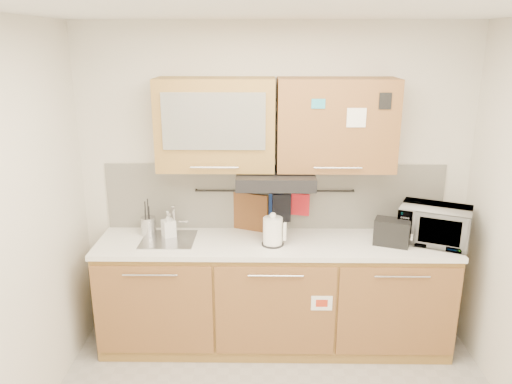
{
  "coord_description": "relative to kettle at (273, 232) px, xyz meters",
  "views": [
    {
      "loc": [
        -0.1,
        -2.48,
        2.45
      ],
      "look_at": [
        -0.15,
        1.05,
        1.37
      ],
      "focal_mm": 35.0,
      "sensor_mm": 36.0,
      "label": 1
    }
  ],
  "objects": [
    {
      "name": "utensil_crock",
      "position": [
        -1.01,
        0.2,
        -0.03
      ],
      "size": [
        0.16,
        0.16,
        0.3
      ],
      "rotation": [
        0.0,
        0.0,
        0.35
      ],
      "color": "#B1B1B6",
      "rests_on": "countertop"
    },
    {
      "name": "kettle",
      "position": [
        0.0,
        0.0,
        0.0
      ],
      "size": [
        0.2,
        0.19,
        0.27
      ],
      "rotation": [
        0.0,
        0.0,
        -0.27
      ],
      "color": "white",
      "rests_on": "countertop"
    },
    {
      "name": "backsplash",
      "position": [
        0.02,
        0.37,
        0.17
      ],
      "size": [
        2.8,
        0.02,
        0.56
      ],
      "primitive_type": "cube",
      "color": "silver",
      "rests_on": "countertop"
    },
    {
      "name": "microwave",
      "position": [
        1.27,
        0.08,
        0.04
      ],
      "size": [
        0.62,
        0.54,
        0.29
      ],
      "primitive_type": "imported",
      "rotation": [
        0.0,
        0.0,
        -0.43
      ],
      "color": "#999999",
      "rests_on": "countertop"
    },
    {
      "name": "wall_back",
      "position": [
        0.02,
        0.38,
        0.27
      ],
      "size": [
        3.2,
        0.0,
        3.2
      ],
      "primitive_type": "plane",
      "rotation": [
        1.57,
        0.0,
        0.0
      ],
      "color": "silver",
      "rests_on": "ground"
    },
    {
      "name": "oven_mitt",
      "position": [
        0.03,
        0.31,
        0.11
      ],
      "size": [
        0.12,
        0.03,
        0.21
      ],
      "primitive_type": "cube",
      "rotation": [
        0.0,
        0.0,
        -0.02
      ],
      "color": "#203E96",
      "rests_on": "utensil_rail"
    },
    {
      "name": "sink",
      "position": [
        -0.83,
        0.09,
        -0.1
      ],
      "size": [
        0.42,
        0.4,
        0.26
      ],
      "color": "silver",
      "rests_on": "countertop"
    },
    {
      "name": "soap_bottle",
      "position": [
        -0.84,
        0.15,
        0.0
      ],
      "size": [
        0.13,
        0.13,
        0.22
      ],
      "primitive_type": "imported",
      "rotation": [
        0.0,
        0.0,
        0.51
      ],
      "color": "#999999",
      "rests_on": "countertop"
    },
    {
      "name": "dark_pouch",
      "position": [
        0.07,
        0.31,
        0.09
      ],
      "size": [
        0.16,
        0.08,
        0.24
      ],
      "primitive_type": "cube",
      "rotation": [
        0.0,
        0.0,
        0.22
      ],
      "color": "black",
      "rests_on": "utensil_rail"
    },
    {
      "name": "countertop",
      "position": [
        0.02,
        0.07,
        -0.13
      ],
      "size": [
        2.82,
        0.62,
        0.04
      ],
      "primitive_type": "cube",
      "color": "white",
      "rests_on": "base_cabinet"
    },
    {
      "name": "ceiling",
      "position": [
        0.02,
        -1.12,
        1.57
      ],
      "size": [
        3.2,
        3.2,
        0.0
      ],
      "primitive_type": "plane",
      "rotation": [
        3.14,
        0.0,
        0.0
      ],
      "color": "white",
      "rests_on": "wall_back"
    },
    {
      "name": "pot_holder",
      "position": [
        0.23,
        0.31,
        0.12
      ],
      "size": [
        0.15,
        0.06,
        0.18
      ],
      "primitive_type": "cube",
      "rotation": [
        0.0,
        0.0,
        -0.26
      ],
      "color": "red",
      "rests_on": "utensil_rail"
    },
    {
      "name": "cutting_board",
      "position": [
        -0.19,
        0.31,
        0.02
      ],
      "size": [
        0.3,
        0.14,
        0.4
      ],
      "primitive_type": "cube",
      "rotation": [
        0.0,
        0.0,
        -0.39
      ],
      "color": "brown",
      "rests_on": "utensil_rail"
    },
    {
      "name": "base_cabinet",
      "position": [
        0.02,
        0.07,
        -0.62
      ],
      "size": [
        2.8,
        0.64,
        0.88
      ],
      "color": "#AF843E",
      "rests_on": "floor"
    },
    {
      "name": "range_hood",
      "position": [
        0.02,
        0.13,
        0.39
      ],
      "size": [
        0.6,
        0.46,
        0.1
      ],
      "primitive_type": "cube",
      "color": "black",
      "rests_on": "upper_cabinets"
    },
    {
      "name": "utensil_rail",
      "position": [
        0.02,
        0.33,
        0.23
      ],
      "size": [
        1.3,
        0.02,
        0.02
      ],
      "primitive_type": "cylinder",
      "rotation": [
        0.0,
        1.57,
        0.0
      ],
      "color": "black",
      "rests_on": "backsplash"
    },
    {
      "name": "upper_cabinets",
      "position": [
        0.01,
        0.2,
        0.8
      ],
      "size": [
        1.82,
        0.37,
        0.7
      ],
      "color": "#AF843E",
      "rests_on": "wall_back"
    },
    {
      "name": "toaster",
      "position": [
        0.93,
        0.02,
        -0.0
      ],
      "size": [
        0.31,
        0.24,
        0.2
      ],
      "rotation": [
        0.0,
        0.0,
        -0.36
      ],
      "color": "black",
      "rests_on": "countertop"
    }
  ]
}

